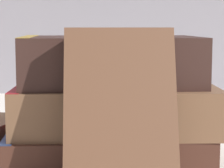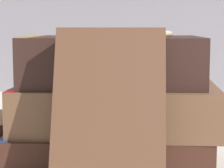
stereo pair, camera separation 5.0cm
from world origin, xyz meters
name	(u,v)px [view 1 (the left image)]	position (x,y,z in m)	size (l,w,h in m)	color
ground_plane	(73,165)	(0.00, 0.00, 0.00)	(3.00, 3.00, 0.00)	silver
book_flat_bottom	(102,144)	(0.03, 0.02, 0.02)	(0.21, 0.13, 0.03)	#422319
book_flat_middle	(111,107)	(0.04, 0.03, 0.05)	(0.21, 0.13, 0.05)	brown
book_flat_top	(106,61)	(0.03, 0.03, 0.10)	(0.18, 0.12, 0.05)	#331E19
book_leaning_front	(120,115)	(0.04, -0.07, 0.06)	(0.09, 0.07, 0.14)	brown
pocket_watch	(146,34)	(0.08, 0.03, 0.13)	(0.05, 0.05, 0.01)	white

